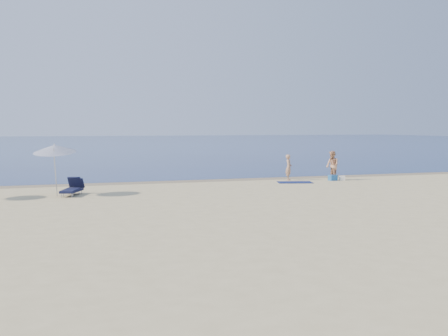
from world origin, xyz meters
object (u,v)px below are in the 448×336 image
object	(u,v)px
person_right	(332,166)
umbrella_near	(55,149)
person_left	(289,167)
blue_cooler	(333,178)

from	to	relation	value
person_right	umbrella_near	xyz separation A→B (m)	(-16.14, -2.52, 1.33)
person_left	blue_cooler	size ratio (longest dim) A/B	3.26
person_right	umbrella_near	distance (m)	16.39
blue_cooler	person_left	bearing A→B (deg)	146.77
person_right	blue_cooler	bearing A→B (deg)	-23.93
person_right	blue_cooler	xyz separation A→B (m)	(-0.08, -0.21, -0.72)
person_left	blue_cooler	distance (m)	2.71
person_left	umbrella_near	size ratio (longest dim) A/B	0.60
person_right	blue_cooler	distance (m)	0.75
blue_cooler	umbrella_near	bearing A→B (deg)	178.47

